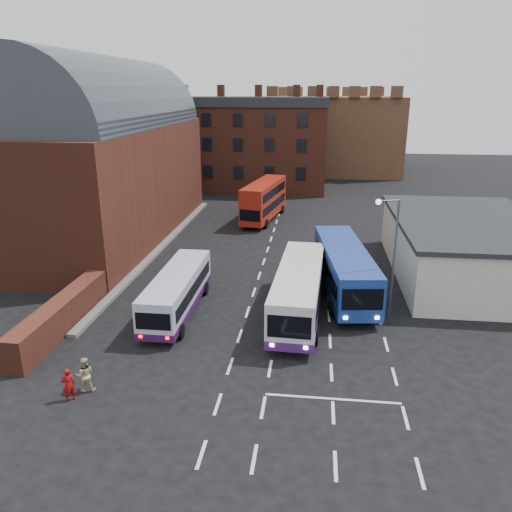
# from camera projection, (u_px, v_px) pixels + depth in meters

# --- Properties ---
(ground) EXTENTS (180.00, 180.00, 0.00)m
(ground) POSITION_uv_depth(u_px,v_px,m) (233.00, 358.00, 25.56)
(ground) COLOR black
(railway_station) EXTENTS (12.00, 28.00, 16.00)m
(railway_station) POSITION_uv_depth(u_px,v_px,m) (99.00, 154.00, 44.68)
(railway_station) COLOR #602B1E
(railway_station) RESTS_ON ground
(forecourt_wall) EXTENTS (1.20, 10.00, 1.80)m
(forecourt_wall) POSITION_uv_depth(u_px,v_px,m) (61.00, 315.00, 28.31)
(forecourt_wall) COLOR #602B1E
(forecourt_wall) RESTS_ON ground
(cream_building) EXTENTS (10.40, 16.40, 4.25)m
(cream_building) POSITION_uv_depth(u_px,v_px,m) (466.00, 247.00, 36.36)
(cream_building) COLOR beige
(cream_building) RESTS_ON ground
(brick_terrace) EXTENTS (22.00, 10.00, 11.00)m
(brick_terrace) POSITION_uv_depth(u_px,v_px,m) (244.00, 148.00, 67.82)
(brick_terrace) COLOR brown
(brick_terrace) RESTS_ON ground
(castle_keep) EXTENTS (22.00, 22.00, 12.00)m
(castle_keep) POSITION_uv_depth(u_px,v_px,m) (330.00, 133.00, 85.13)
(castle_keep) COLOR brown
(castle_keep) RESTS_ON ground
(bus_white_outbound) EXTENTS (2.38, 9.40, 2.56)m
(bus_white_outbound) POSITION_uv_depth(u_px,v_px,m) (177.00, 289.00, 30.35)
(bus_white_outbound) COLOR silver
(bus_white_outbound) RESTS_ON ground
(bus_white_inbound) EXTENTS (3.18, 11.11, 3.00)m
(bus_white_inbound) POSITION_uv_depth(u_px,v_px,m) (299.00, 288.00, 29.85)
(bus_white_inbound) COLOR silver
(bus_white_inbound) RESTS_ON ground
(bus_blue) EXTENTS (4.05, 11.78, 3.15)m
(bus_blue) POSITION_uv_depth(u_px,v_px,m) (344.00, 267.00, 33.20)
(bus_blue) COLOR navy
(bus_blue) RESTS_ON ground
(bus_red_double) EXTENTS (3.92, 10.25, 4.00)m
(bus_red_double) POSITION_uv_depth(u_px,v_px,m) (264.00, 200.00, 52.02)
(bus_red_double) COLOR #9D1F11
(bus_red_double) RESTS_ON ground
(street_lamp) EXTENTS (1.42, 0.63, 7.28)m
(street_lamp) POSITION_uv_depth(u_px,v_px,m) (391.00, 247.00, 28.85)
(street_lamp) COLOR #525558
(street_lamp) RESTS_ON ground
(pedestrian_red) EXTENTS (0.68, 0.65, 1.57)m
(pedestrian_red) POSITION_uv_depth(u_px,v_px,m) (68.00, 385.00, 21.84)
(pedestrian_red) COLOR maroon
(pedestrian_red) RESTS_ON ground
(pedestrian_beige) EXTENTS (0.99, 0.88, 1.67)m
(pedestrian_beige) POSITION_uv_depth(u_px,v_px,m) (85.00, 375.00, 22.51)
(pedestrian_beige) COLOR tan
(pedestrian_beige) RESTS_ON ground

